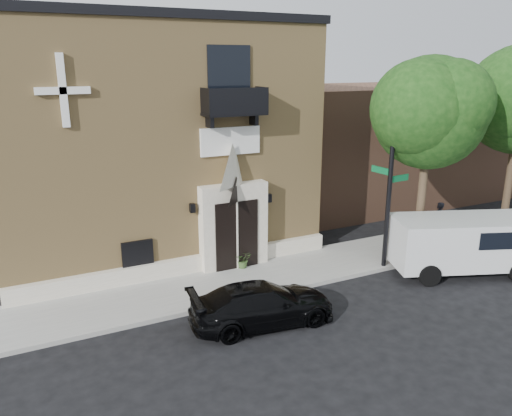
{
  "coord_description": "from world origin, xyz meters",
  "views": [
    {
      "loc": [
        -8.1,
        -13.52,
        7.61
      ],
      "look_at": [
        -0.44,
        2.0,
        2.56
      ],
      "focal_mm": 35.0,
      "sensor_mm": 36.0,
      "label": 1
    }
  ],
  "objects_px": {
    "black_sedan": "(262,304)",
    "pedestrian_near": "(438,220)",
    "dumpster": "(445,233)",
    "cargo_van": "(469,243)",
    "fire_hydrant": "(398,253)",
    "street_sign": "(390,182)"
  },
  "relations": [
    {
      "from": "cargo_van",
      "to": "dumpster",
      "type": "relative_size",
      "value": 3.02
    },
    {
      "from": "fire_hydrant",
      "to": "cargo_van",
      "type": "bearing_deg",
      "value": -42.37
    },
    {
      "from": "fire_hydrant",
      "to": "street_sign",
      "type": "bearing_deg",
      "value": -178.54
    },
    {
      "from": "black_sedan",
      "to": "pedestrian_near",
      "type": "relative_size",
      "value": 2.7
    },
    {
      "from": "cargo_van",
      "to": "street_sign",
      "type": "height_order",
      "value": "street_sign"
    },
    {
      "from": "fire_hydrant",
      "to": "dumpster",
      "type": "xyz_separation_m",
      "value": [
        3.04,
        0.58,
        0.17
      ]
    },
    {
      "from": "cargo_van",
      "to": "fire_hydrant",
      "type": "bearing_deg",
      "value": 158.56
    },
    {
      "from": "black_sedan",
      "to": "street_sign",
      "type": "xyz_separation_m",
      "value": [
        6.07,
        1.67,
        2.78
      ]
    },
    {
      "from": "street_sign",
      "to": "dumpster",
      "type": "relative_size",
      "value": 3.49
    },
    {
      "from": "black_sedan",
      "to": "pedestrian_near",
      "type": "xyz_separation_m",
      "value": [
        10.2,
        3.06,
        0.33
      ]
    },
    {
      "from": "street_sign",
      "to": "black_sedan",
      "type": "bearing_deg",
      "value": -170.25
    },
    {
      "from": "black_sedan",
      "to": "fire_hydrant",
      "type": "bearing_deg",
      "value": -69.99
    },
    {
      "from": "black_sedan",
      "to": "dumpster",
      "type": "xyz_separation_m",
      "value": [
        9.82,
        2.27,
        0.06
      ]
    },
    {
      "from": "pedestrian_near",
      "to": "dumpster",
      "type": "bearing_deg",
      "value": 29.76
    },
    {
      "from": "black_sedan",
      "to": "street_sign",
      "type": "bearing_deg",
      "value": -68.59
    },
    {
      "from": "street_sign",
      "to": "fire_hydrant",
      "type": "relative_size",
      "value": 8.5
    },
    {
      "from": "street_sign",
      "to": "pedestrian_near",
      "type": "relative_size",
      "value": 3.97
    },
    {
      "from": "fire_hydrant",
      "to": "black_sedan",
      "type": "bearing_deg",
      "value": -165.99
    },
    {
      "from": "black_sedan",
      "to": "pedestrian_near",
      "type": "height_order",
      "value": "pedestrian_near"
    },
    {
      "from": "fire_hydrant",
      "to": "pedestrian_near",
      "type": "xyz_separation_m",
      "value": [
        3.43,
        1.37,
        0.44
      ]
    },
    {
      "from": "black_sedan",
      "to": "dumpster",
      "type": "relative_size",
      "value": 2.37
    },
    {
      "from": "cargo_van",
      "to": "dumpster",
      "type": "bearing_deg",
      "value": 82.48
    }
  ]
}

